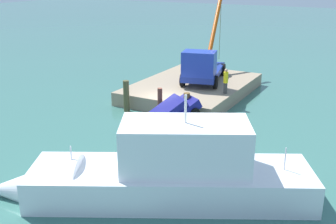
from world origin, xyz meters
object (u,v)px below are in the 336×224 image
object	(u,v)px
salvaged_car	(168,117)
crane_truck	(203,65)
dock_worker	(226,81)
moored_yacht	(135,183)

from	to	relation	value
salvaged_car	crane_truck	bearing A→B (deg)	-172.02
crane_truck	salvaged_car	bearing A→B (deg)	7.98
dock_worker	moored_yacht	distance (m)	14.06
dock_worker	moored_yacht	bearing A→B (deg)	5.27
crane_truck	moored_yacht	bearing A→B (deg)	14.16
dock_worker	moored_yacht	xyz separation A→B (m)	(13.94, 1.29, -1.24)
crane_truck	salvaged_car	world-z (taller)	crane_truck
dock_worker	salvaged_car	distance (m)	6.05
moored_yacht	salvaged_car	bearing A→B (deg)	-160.36
crane_truck	moored_yacht	size ratio (longest dim) A/B	0.75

